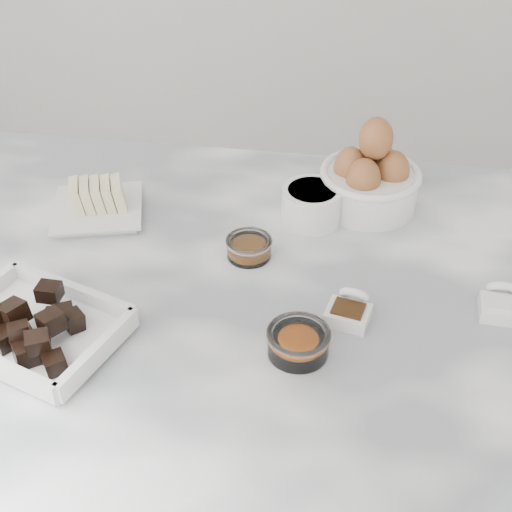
{
  "coord_description": "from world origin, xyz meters",
  "views": [
    {
      "loc": [
        0.14,
        -0.75,
        1.59
      ],
      "look_at": [
        0.02,
        0.03,
        0.98
      ],
      "focal_mm": 50.0,
      "sensor_mm": 36.0,
      "label": 1
    }
  ],
  "objects": [
    {
      "name": "zest_bowl",
      "position": [
        0.1,
        -0.11,
        0.96
      ],
      "size": [
        0.08,
        0.08,
        0.04
      ],
      "color": "white",
      "rests_on": "marble_slab"
    },
    {
      "name": "butter_plate",
      "position": [
        -0.26,
        0.15,
        0.96
      ],
      "size": [
        0.17,
        0.17,
        0.06
      ],
      "color": "white",
      "rests_on": "marble_slab"
    },
    {
      "name": "cabinet",
      "position": [
        0.0,
        0.0,
        0.45
      ],
      "size": [
        1.1,
        0.7,
        0.9
      ],
      "primitive_type": "cube",
      "color": "beige",
      "rests_on": "ground"
    },
    {
      "name": "chocolate_dish",
      "position": [
        -0.24,
        -0.13,
        0.96
      ],
      "size": [
        0.26,
        0.23,
        0.06
      ],
      "color": "white",
      "rests_on": "marble_slab"
    },
    {
      "name": "sugar_ramekin",
      "position": [
        0.08,
        0.19,
        0.97
      ],
      "size": [
        0.1,
        0.1,
        0.06
      ],
      "color": "white",
      "rests_on": "marble_slab"
    },
    {
      "name": "marble_slab",
      "position": [
        0.0,
        0.0,
        0.92
      ],
      "size": [
        1.2,
        0.8,
        0.04
      ],
      "primitive_type": "cube",
      "color": "white",
      "rests_on": "cabinet"
    },
    {
      "name": "vanilla_spoon",
      "position": [
        0.16,
        -0.03,
        0.95
      ],
      "size": [
        0.07,
        0.08,
        0.04
      ],
      "color": "white",
      "rests_on": "marble_slab"
    },
    {
      "name": "egg_bowl",
      "position": [
        0.17,
        0.25,
        0.99
      ],
      "size": [
        0.16,
        0.16,
        0.16
      ],
      "color": "white",
      "rests_on": "marble_slab"
    },
    {
      "name": "honey_bowl",
      "position": [
        0.0,
        0.08,
        0.96
      ],
      "size": [
        0.07,
        0.07,
        0.03
      ],
      "color": "white",
      "rests_on": "marble_slab"
    },
    {
      "name": "salt_spoon",
      "position": [
        0.36,
        0.01,
        0.95
      ],
      "size": [
        0.06,
        0.07,
        0.04
      ],
      "color": "white",
      "rests_on": "marble_slab"
    }
  ]
}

